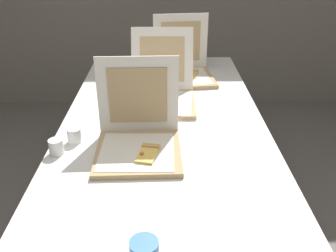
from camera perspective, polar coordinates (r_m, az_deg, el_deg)
table at (r=1.82m, az=-0.68°, el=-0.73°), size 0.97×2.08×0.75m
pizza_box_front at (r=1.55m, az=-4.48°, el=-2.06°), size 0.35×0.36×0.37m
pizza_box_middle at (r=2.00m, az=-0.95°, el=4.99°), size 0.35×0.48×0.34m
pizza_box_back at (r=2.35m, az=2.40°, el=8.52°), size 0.38×0.39×0.37m
cup_white_near_left at (r=1.60m, az=-16.56°, el=-3.04°), size 0.06×0.06×0.06m
cup_white_far at (r=2.11m, az=-7.88°, el=5.42°), size 0.06×0.06×0.06m
cup_white_near_center at (r=1.67m, az=-13.99°, el=-1.39°), size 0.06×0.06×0.06m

